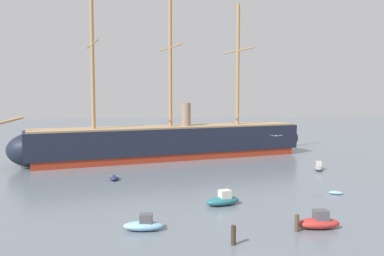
# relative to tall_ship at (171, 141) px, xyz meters

# --- Properties ---
(tall_ship) EXTENTS (64.51, 23.97, 31.80)m
(tall_ship) POSITION_rel_tall_ship_xyz_m (0.00, 0.00, 0.00)
(tall_ship) COLOR maroon
(tall_ship) RESTS_ON ground
(motorboat_foreground_left) EXTENTS (3.94, 1.87, 1.61)m
(motorboat_foreground_left) POSITION_rel_tall_ship_xyz_m (-4.79, -43.16, -2.90)
(motorboat_foreground_left) COLOR #7FB2D6
(motorboat_foreground_left) RESTS_ON ground
(motorboat_foreground_right) EXTENTS (4.37, 1.99, 1.80)m
(motorboat_foreground_right) POSITION_rel_tall_ship_xyz_m (11.93, -44.30, -2.83)
(motorboat_foreground_right) COLOR #B22D28
(motorboat_foreground_right) RESTS_ON ground
(motorboat_near_centre) EXTENTS (4.54, 2.92, 1.77)m
(motorboat_near_centre) POSITION_rel_tall_ship_xyz_m (4.28, -35.21, -2.84)
(motorboat_near_centre) COLOR #236670
(motorboat_near_centre) RESTS_ON ground
(dinghy_mid_right) EXTENTS (1.97, 1.38, 0.43)m
(dinghy_mid_right) POSITION_rel_tall_ship_xyz_m (19.72, -31.63, -3.25)
(dinghy_mid_right) COLOR #7FB2D6
(dinghy_mid_right) RESTS_ON ground
(dinghy_alongside_bow) EXTENTS (1.34, 2.89, 0.67)m
(dinghy_alongside_bow) POSITION_rel_tall_ship_xyz_m (-9.57, -19.70, -3.12)
(dinghy_alongside_bow) COLOR #1E284C
(dinghy_alongside_bow) RESTS_ON ground
(motorboat_alongside_stern) EXTENTS (2.65, 3.85, 1.49)m
(motorboat_alongside_stern) POSITION_rel_tall_ship_xyz_m (24.50, -15.13, -2.94)
(motorboat_alongside_stern) COLOR gray
(motorboat_alongside_stern) RESTS_ON ground
(sailboat_far_left) EXTENTS (3.39, 2.37, 4.29)m
(sailboat_far_left) POSITION_rel_tall_ship_xyz_m (-24.60, -0.75, -3.10)
(sailboat_far_left) COLOR #1E284C
(sailboat_far_left) RESTS_ON ground
(dinghy_distant_centre) EXTENTS (2.46, 2.11, 0.54)m
(dinghy_distant_centre) POSITION_rel_tall_ship_xyz_m (5.90, 10.41, -3.19)
(dinghy_distant_centre) COLOR #7FB2D6
(dinghy_distant_centre) RESTS_ON ground
(mooring_piling_nearest) EXTENTS (0.41, 0.41, 1.62)m
(mooring_piling_nearest) POSITION_rel_tall_ship_xyz_m (9.56, -44.95, -2.65)
(mooring_piling_nearest) COLOR #4C3D2D
(mooring_piling_nearest) RESTS_ON ground
(mooring_piling_left_pair) EXTENTS (0.43, 0.43, 1.70)m
(mooring_piling_left_pair) POSITION_rel_tall_ship_xyz_m (2.92, -47.69, -2.61)
(mooring_piling_left_pair) COLOR #382B1E
(mooring_piling_left_pair) RESTS_ON ground
(seagull_in_flight) EXTENTS (1.33, 0.41, 0.14)m
(seagull_in_flight) POSITION_rel_tall_ship_xyz_m (9.71, -37.80, 4.90)
(seagull_in_flight) COLOR silver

